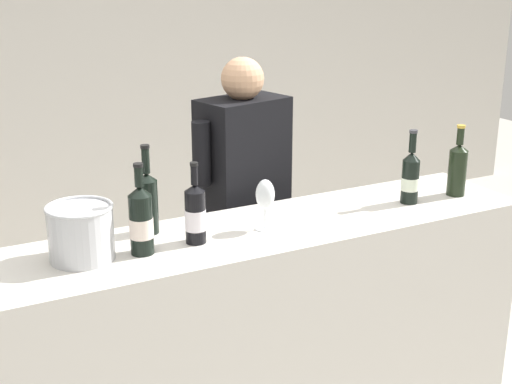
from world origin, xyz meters
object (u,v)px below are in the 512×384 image
at_px(wine_bottle_5, 410,177).
at_px(wine_glass, 265,197).
at_px(ice_bucket, 81,232).
at_px(wine_bottle_1, 148,200).
at_px(person_server, 243,233).
at_px(wine_bottle_3, 195,214).
at_px(wine_bottle_0, 141,220).
at_px(wine_bottle_6, 457,168).

bearing_deg(wine_bottle_5, wine_glass, 179.50).
bearing_deg(ice_bucket, wine_bottle_1, 24.73).
relative_size(wine_bottle_5, person_server, 0.20).
height_order(wine_bottle_3, wine_bottle_5, wine_bottle_5).
bearing_deg(wine_bottle_1, wine_bottle_0, -115.79).
xyz_separation_m(wine_bottle_3, wine_bottle_6, (1.24, -0.02, 0.01)).
relative_size(wine_bottle_0, person_server, 0.21).
relative_size(wine_bottle_1, wine_bottle_3, 1.13).
relative_size(wine_bottle_0, wine_bottle_6, 1.05).
height_order(wine_bottle_0, wine_bottle_3, wine_bottle_0).
bearing_deg(ice_bucket, wine_bottle_6, -1.92).
height_order(wine_bottle_0, wine_bottle_6, wine_bottle_0).
bearing_deg(wine_bottle_0, wine_bottle_1, 64.21).
relative_size(wine_bottle_0, wine_bottle_1, 0.96).
height_order(wine_bottle_3, person_server, person_server).
xyz_separation_m(wine_bottle_6, wine_glass, (-0.95, 0.02, 0.01)).
bearing_deg(ice_bucket, person_server, 29.41).
relative_size(wine_bottle_6, person_server, 0.20).
distance_m(wine_bottle_5, person_server, 0.83).
xyz_separation_m(wine_bottle_0, wine_bottle_3, (0.21, 0.01, -0.01)).
height_order(wine_glass, person_server, person_server).
relative_size(wine_glass, ice_bucket, 0.86).
bearing_deg(wine_bottle_1, person_server, 31.60).
distance_m(wine_bottle_3, person_server, 0.78).
bearing_deg(wine_bottle_3, wine_bottle_1, 125.19).
height_order(wine_bottle_5, ice_bucket, wine_bottle_5).
relative_size(ice_bucket, person_server, 0.15).
relative_size(wine_bottle_1, wine_bottle_6, 1.09).
distance_m(wine_bottle_5, wine_glass, 0.70).
height_order(wine_bottle_0, wine_bottle_1, wine_bottle_1).
bearing_deg(person_server, wine_bottle_5, -45.22).
distance_m(wine_bottle_1, wine_bottle_6, 1.37).
bearing_deg(wine_bottle_0, wine_bottle_3, 1.94).
relative_size(wine_bottle_1, ice_bucket, 1.48).
height_order(wine_bottle_5, wine_glass, wine_bottle_5).
bearing_deg(wine_bottle_5, wine_bottle_6, -2.54).
bearing_deg(wine_glass, wine_bottle_6, -1.04).
bearing_deg(wine_bottle_3, wine_bottle_5, -0.26).
bearing_deg(wine_bottle_6, wine_bottle_3, 179.28).
bearing_deg(wine_bottle_1, wine_bottle_6, -7.89).
xyz_separation_m(wine_bottle_6, person_server, (-0.78, 0.55, -0.35)).
relative_size(wine_bottle_0, ice_bucket, 1.42).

